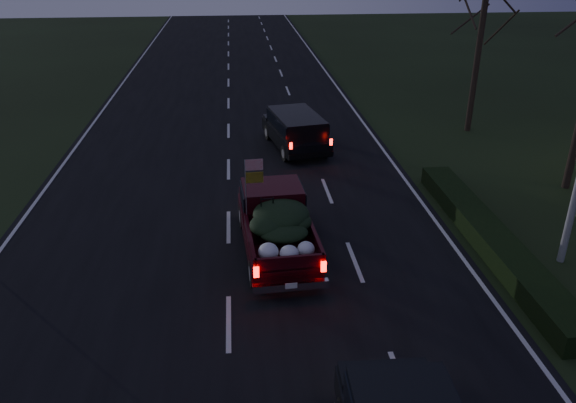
{
  "coord_description": "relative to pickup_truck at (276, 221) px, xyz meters",
  "views": [
    {
      "loc": [
        0.37,
        -11.06,
        8.39
      ],
      "look_at": [
        1.82,
        3.99,
        1.3
      ],
      "focal_mm": 35.0,
      "sensor_mm": 36.0,
      "label": 1
    }
  ],
  "objects": [
    {
      "name": "road_asphalt",
      "position": [
        -1.43,
        -3.43,
        -0.96
      ],
      "size": [
        14.0,
        120.0,
        0.02
      ],
      "primitive_type": "cube",
      "color": "black",
      "rests_on": "ground"
    },
    {
      "name": "ground",
      "position": [
        -1.43,
        -3.43,
        -0.97
      ],
      "size": [
        120.0,
        120.0,
        0.0
      ],
      "primitive_type": "plane",
      "color": "black",
      "rests_on": "ground"
    },
    {
      "name": "lead_suv",
      "position": [
        1.53,
        8.72,
        0.01
      ],
      "size": [
        2.68,
        4.79,
        1.3
      ],
      "rotation": [
        0.0,
        0.0,
        0.18
      ],
      "color": "black",
      "rests_on": "ground"
    },
    {
      "name": "pickup_truck",
      "position": [
        0.0,
        0.0,
        0.0
      ],
      "size": [
        2.17,
        5.03,
        2.59
      ],
      "rotation": [
        0.0,
        0.0,
        0.06
      ],
      "color": "#33060E",
      "rests_on": "ground"
    },
    {
      "name": "hedge_row",
      "position": [
        6.37,
        -0.43,
        -0.67
      ],
      "size": [
        1.0,
        10.0,
        0.6
      ],
      "primitive_type": "cube",
      "color": "black",
      "rests_on": "ground"
    },
    {
      "name": "bare_tree_far",
      "position": [
        10.07,
        10.57,
        4.26
      ],
      "size": [
        3.6,
        3.6,
        7.0
      ],
      "color": "black",
      "rests_on": "ground"
    }
  ]
}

